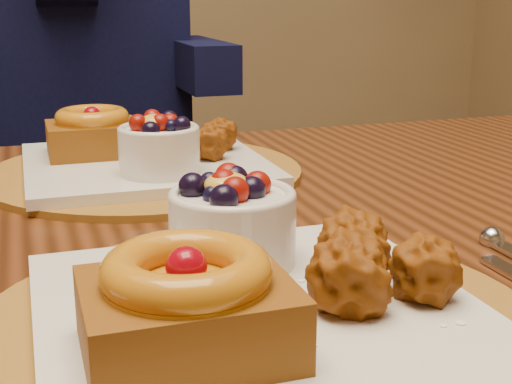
% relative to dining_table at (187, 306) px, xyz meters
% --- Properties ---
extents(dining_table, '(1.60, 0.90, 0.76)m').
position_rel_dining_table_xyz_m(dining_table, '(0.00, 0.00, 0.00)').
color(dining_table, '#331709').
rests_on(dining_table, ground).
extents(place_setting_near, '(0.38, 0.38, 0.09)m').
position_rel_dining_table_xyz_m(place_setting_near, '(-0.00, -0.21, 0.10)').
color(place_setting_near, brown).
rests_on(place_setting_near, dining_table).
extents(place_setting_far, '(0.38, 0.38, 0.09)m').
position_rel_dining_table_xyz_m(place_setting_far, '(-0.00, 0.21, 0.10)').
color(place_setting_far, brown).
rests_on(place_setting_far, dining_table).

